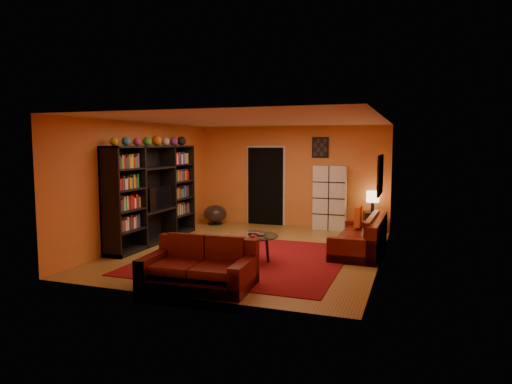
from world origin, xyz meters
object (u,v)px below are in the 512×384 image
(loveseat, at_px, (200,267))
(table_lamp, at_px, (373,197))
(coffee_table, at_px, (252,238))
(sofa, at_px, (364,238))
(side_table, at_px, (372,222))
(entertainment_unit, at_px, (153,194))
(tv, at_px, (156,198))
(storage_cabinet, at_px, (330,198))
(bowl_chair, at_px, (215,214))

(loveseat, xyz_separation_m, table_lamp, (2.05, 5.16, 0.57))
(coffee_table, bearing_deg, sofa, 37.42)
(loveseat, bearing_deg, sofa, -38.23)
(side_table, bearing_deg, loveseat, -111.69)
(entertainment_unit, height_order, table_lamp, entertainment_unit)
(tv, bearing_deg, sofa, -83.08)
(coffee_table, distance_m, table_lamp, 4.03)
(tv, bearing_deg, loveseat, -137.28)
(side_table, bearing_deg, table_lamp, 0.00)
(coffee_table, height_order, side_table, side_table)
(loveseat, height_order, side_table, loveseat)
(side_table, bearing_deg, coffee_table, -116.61)
(coffee_table, xyz_separation_m, side_table, (1.80, 3.59, -0.19))
(entertainment_unit, xyz_separation_m, storage_cabinet, (3.32, 2.80, -0.25))
(tv, height_order, sofa, tv)
(loveseat, bearing_deg, tv, 39.57)
(sofa, height_order, loveseat, same)
(bowl_chair, height_order, table_lamp, table_lamp)
(entertainment_unit, distance_m, storage_cabinet, 4.35)
(tv, xyz_separation_m, coffee_table, (2.52, -0.88, -0.53))
(tv, bearing_deg, side_table, -57.89)
(entertainment_unit, bearing_deg, sofa, 7.36)
(loveseat, bearing_deg, bowl_chair, 19.06)
(loveseat, distance_m, coffee_table, 1.60)
(loveseat, height_order, bowl_chair, loveseat)
(entertainment_unit, xyz_separation_m, table_lamp, (4.37, 2.75, -0.19))
(entertainment_unit, relative_size, bowl_chair, 4.82)
(storage_cabinet, bearing_deg, bowl_chair, -174.91)
(sofa, relative_size, storage_cabinet, 1.34)
(entertainment_unit, height_order, bowl_chair, entertainment_unit)
(entertainment_unit, relative_size, tv, 3.48)
(loveseat, bearing_deg, storage_cabinet, -14.05)
(tv, distance_m, sofa, 4.45)
(table_lamp, bearing_deg, bowl_chair, -176.48)
(sofa, relative_size, side_table, 4.29)
(entertainment_unit, height_order, coffee_table, entertainment_unit)
(tv, height_order, coffee_table, tv)
(entertainment_unit, height_order, sofa, entertainment_unit)
(entertainment_unit, xyz_separation_m, side_table, (4.37, 2.75, -0.80))
(entertainment_unit, relative_size, sofa, 1.40)
(coffee_table, distance_m, storage_cabinet, 3.73)
(entertainment_unit, xyz_separation_m, tv, (0.05, 0.04, -0.08))
(sofa, distance_m, bowl_chair, 4.53)
(bowl_chair, bearing_deg, loveseat, -67.80)
(bowl_chair, bearing_deg, tv, -96.03)
(sofa, xyz_separation_m, coffee_table, (-1.84, -1.41, 0.15))
(sofa, xyz_separation_m, loveseat, (-2.10, -2.98, -0.00))
(tv, distance_m, side_table, 5.15)
(tv, relative_size, loveseat, 0.51)
(bowl_chair, height_order, side_table, bowl_chair)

